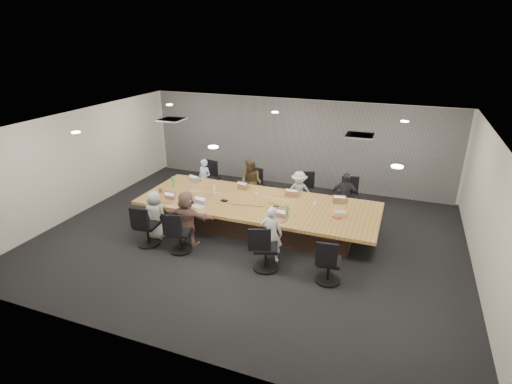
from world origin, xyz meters
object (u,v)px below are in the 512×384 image
(person_0, at_px, (204,179))
(person_6, at_px, (271,234))
(person_2, at_px, (299,192))
(person_4, at_px, (155,215))
(chair_7, at_px, (329,265))
(laptop_0, at_px, (195,181))
(laptop_3, at_px, (341,201))
(laptop_5, at_px, (198,207))
(canvas_bag, at_px, (340,214))
(laptop_4, at_px, (167,202))
(chair_3, at_px, (346,199))
(chair_0, at_px, (210,181))
(chair_5, at_px, (180,235))
(chair_2, at_px, (302,194))
(snack_packet, at_px, (337,217))
(mug_brown, at_px, (160,190))
(stapler, at_px, (271,209))
(bottle_green_right, at_px, (287,210))
(chair_6, at_px, (266,251))
(laptop_6, at_px, (279,220))
(laptop_2, at_px, (294,194))
(bottle_green_left, at_px, (173,182))
(chair_1, at_px, (255,189))
(person_1, at_px, (251,183))
(person_3, at_px, (344,196))
(conference_table, at_px, (257,214))
(bottle_clear, at_px, (214,190))
(person_5, at_px, (187,218))
(laptop_1, at_px, (244,187))

(person_0, bearing_deg, person_6, -30.36)
(person_2, xyz_separation_m, person_4, (-2.85, -2.70, 0.01))
(chair_7, xyz_separation_m, laptop_0, (-4.38, 2.50, 0.36))
(laptop_0, distance_m, laptop_3, 4.18)
(laptop_5, bearing_deg, canvas_bag, 23.64)
(laptop_4, bearing_deg, chair_3, 31.25)
(chair_0, height_order, laptop_3, chair_0)
(chair_7, bearing_deg, chair_5, 173.98)
(chair_2, distance_m, snack_packet, 2.34)
(laptop_4, bearing_deg, mug_brown, 136.47)
(person_6, height_order, stapler, person_6)
(chair_5, relative_size, bottle_green_right, 3.01)
(chair_6, bearing_deg, snack_packet, 33.43)
(laptop_6, xyz_separation_m, mug_brown, (-3.48, 0.49, 0.05))
(laptop_2, distance_m, snack_packet, 1.66)
(person_0, bearing_deg, bottle_green_left, -96.21)
(chair_2, xyz_separation_m, canvas_bag, (1.37, -1.82, 0.38))
(chair_1, distance_m, mug_brown, 2.83)
(person_0, distance_m, bottle_green_left, 1.23)
(stapler, bearing_deg, person_1, 112.26)
(chair_1, distance_m, chair_7, 4.45)
(chair_1, xyz_separation_m, person_3, (2.67, -0.35, 0.29))
(snack_packet, bearing_deg, chair_2, 124.40)
(conference_table, relative_size, laptop_0, 19.88)
(chair_7, bearing_deg, laptop_0, 144.27)
(person_0, xyz_separation_m, bottle_green_left, (-0.36, -1.15, 0.27))
(bottle_clear, bearing_deg, chair_2, 39.09)
(laptop_6, bearing_deg, mug_brown, -176.80)
(chair_1, height_order, person_0, person_0)
(laptop_0, bearing_deg, person_0, -79.07)
(person_3, height_order, laptop_6, person_3)
(chair_6, bearing_deg, laptop_5, 138.84)
(laptop_4, bearing_deg, chair_0, 91.62)
(person_2, distance_m, laptop_2, 0.57)
(chair_2, xyz_separation_m, bottle_green_left, (-3.29, -1.50, 0.45))
(chair_3, distance_m, laptop_6, 2.76)
(snack_packet, bearing_deg, person_5, -160.86)
(conference_table, bearing_deg, snack_packet, -6.00)
(chair_3, xyz_separation_m, bottle_clear, (-3.22, -1.61, 0.43))
(conference_table, relative_size, bottle_green_right, 22.25)
(chair_5, relative_size, person_1, 0.59)
(chair_0, distance_m, snack_packet, 4.66)
(person_4, relative_size, bottle_clear, 5.18)
(person_6, distance_m, stapler, 1.08)
(chair_6, relative_size, laptop_0, 2.86)
(person_5, height_order, laptop_6, person_5)
(laptop_4, distance_m, canvas_bag, 4.28)
(canvas_bag, bearing_deg, laptop_5, -168.48)
(laptop_3, xyz_separation_m, stapler, (-1.50, -1.14, 0.02))
(person_0, distance_m, laptop_1, 1.61)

